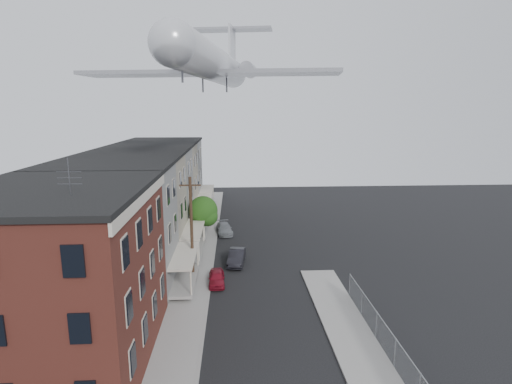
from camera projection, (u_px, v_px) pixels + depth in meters
sidewalk_left at (200, 254)px, 40.54m from camera, size 3.00×62.00×0.12m
sidewalk_right at (362, 358)px, 23.53m from camera, size 3.00×26.00×0.12m
curb_left at (214, 254)px, 40.62m from camera, size 0.15×62.00×0.14m
curb_right at (338, 359)px, 23.45m from camera, size 0.15×26.00×0.14m
corner_building at (57, 277)px, 22.53m from camera, size 10.31×12.30×12.15m
row_house_a at (109, 229)px, 31.83m from camera, size 11.98×7.00×10.30m
row_house_b at (131, 208)px, 38.68m from camera, size 11.98×7.00×10.30m
row_house_c at (147, 193)px, 45.53m from camera, size 11.98×7.00×10.30m
row_house_d at (158, 182)px, 52.37m from camera, size 11.98×7.00×10.30m
row_house_e at (167, 174)px, 59.22m from camera, size 11.98×7.00×10.30m
chainlink_fence at (395, 353)px, 22.44m from camera, size 0.06×18.06×1.90m
utility_pole at (192, 227)px, 33.74m from camera, size 1.80×0.26×9.00m
street_tree at (204, 212)px, 43.71m from camera, size 3.22×3.20×5.20m
car_near at (217, 278)px, 33.55m from camera, size 1.47×3.37×1.13m
car_mid at (237, 257)px, 38.02m from camera, size 1.90×4.26×1.36m
car_far at (224, 229)px, 47.34m from camera, size 2.25×4.35×1.21m
airplane at (213, 64)px, 41.33m from camera, size 26.07×29.78×8.56m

